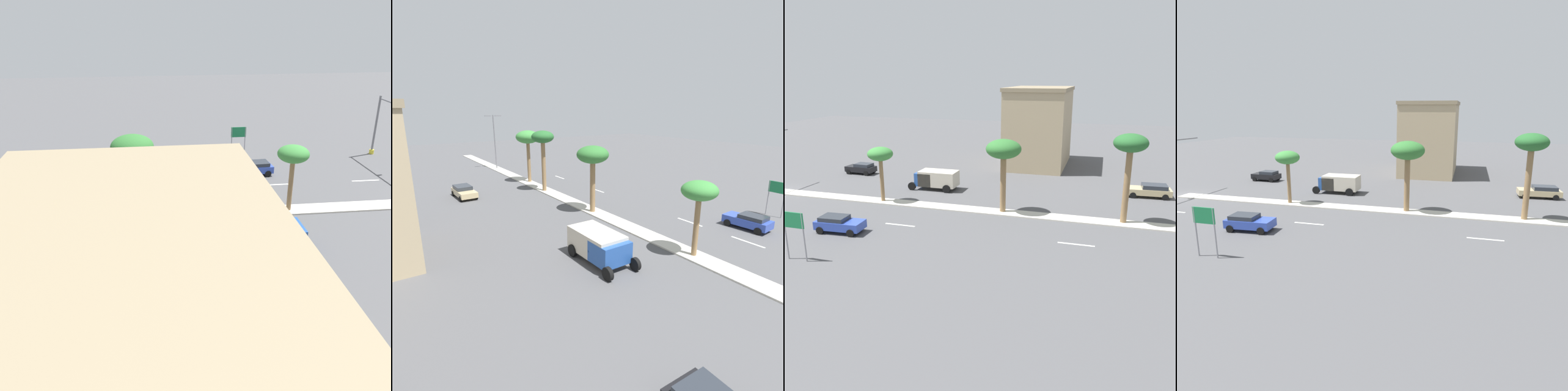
% 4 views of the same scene
% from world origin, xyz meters
% --- Properties ---
extents(ground_plane, '(160.00, 160.00, 0.00)m').
position_xyz_m(ground_plane, '(0.00, 30.20, 0.00)').
color(ground_plane, '#4C4C4F').
extents(median_curb, '(1.80, 77.67, 0.12)m').
position_xyz_m(median_curb, '(0.00, 38.83, 0.06)').
color(median_curb, beige).
rests_on(median_curb, ground).
extents(lane_stripe_mid, '(0.20, 2.80, 0.01)m').
position_xyz_m(lane_stripe_mid, '(5.75, 12.88, 0.01)').
color(lane_stripe_mid, silver).
rests_on(lane_stripe_mid, ground).
extents(lane_stripe_trailing, '(0.20, 2.80, 0.01)m').
position_xyz_m(lane_stripe_trailing, '(5.75, 18.59, 0.01)').
color(lane_stripe_trailing, silver).
rests_on(lane_stripe_trailing, ground).
extents(lane_stripe_front, '(0.20, 2.80, 0.01)m').
position_xyz_m(lane_stripe_front, '(5.75, 33.54, 0.01)').
color(lane_stripe_front, silver).
rests_on(lane_stripe_front, ground).
extents(directional_road_sign, '(0.10, 1.67, 3.53)m').
position_xyz_m(directional_road_sign, '(14.22, 15.02, 2.58)').
color(directional_road_sign, gray).
rests_on(directional_road_sign, ground).
extents(commercial_building, '(13.57, 8.26, 10.95)m').
position_xyz_m(commercial_building, '(-23.20, 25.94, 5.49)').
color(commercial_building, tan).
rests_on(commercial_building, ground).
extents(palm_tree_near, '(2.53, 2.53, 5.54)m').
position_xyz_m(palm_tree_near, '(-0.03, 13.70, 4.78)').
color(palm_tree_near, olive).
rests_on(palm_tree_near, median_curb).
extents(palm_tree_outboard, '(3.25, 3.25, 6.83)m').
position_xyz_m(palm_tree_outboard, '(-0.19, 26.29, 5.81)').
color(palm_tree_outboard, olive).
rests_on(palm_tree_outboard, median_curb).
extents(palm_tree_far, '(2.85, 2.85, 7.75)m').
position_xyz_m(palm_tree_far, '(-0.28, 37.13, 6.62)').
color(palm_tree_far, olive).
rests_on(palm_tree_far, median_curb).
extents(sedan_black_left, '(2.08, 3.89, 1.40)m').
position_xyz_m(sedan_black_left, '(-10.49, 4.63, 0.76)').
color(sedan_black_left, black).
rests_on(sedan_black_left, ground).
extents(sedan_tan_trailing, '(2.23, 4.63, 1.39)m').
position_xyz_m(sedan_tan_trailing, '(-9.75, 40.04, 0.75)').
color(sedan_tan_trailing, tan).
rests_on(sedan_tan_trailing, ground).
extents(sedan_blue_outboard, '(2.07, 4.01, 1.36)m').
position_xyz_m(sedan_blue_outboard, '(8.67, 14.57, 0.74)').
color(sedan_blue_outboard, '#2D47AD').
rests_on(sedan_blue_outboard, ground).
extents(box_truck, '(2.58, 5.37, 2.14)m').
position_xyz_m(box_truck, '(-6.16, 16.92, 1.23)').
color(box_truck, '#234C99').
rests_on(box_truck, ground).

